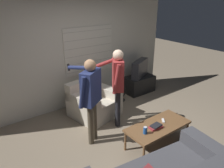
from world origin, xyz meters
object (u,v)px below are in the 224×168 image
at_px(coffee_table, 158,127).
at_px(person_left_standing, 91,92).
at_px(floor_fan, 121,94).
at_px(book_stack, 156,127).
at_px(soda_can, 145,130).
at_px(tv, 140,69).
at_px(person_right_standing, 117,80).
at_px(armchair_beige, 93,102).
at_px(spare_remote, 163,121).

xyz_separation_m(coffee_table, person_left_standing, (-0.88, 0.80, 0.62)).
bearing_deg(person_left_standing, floor_fan, 1.94).
distance_m(coffee_table, book_stack, 0.12).
distance_m(person_left_standing, floor_fan, 1.96).
xyz_separation_m(person_left_standing, soda_can, (0.52, -0.84, -0.52)).
distance_m(tv, person_right_standing, 1.82).
height_order(person_left_standing, book_stack, person_left_standing).
bearing_deg(floor_fan, person_right_standing, -133.23).
bearing_deg(floor_fan, person_left_standing, -146.14).
xyz_separation_m(armchair_beige, person_left_standing, (-0.52, -0.81, 0.69)).
distance_m(person_right_standing, floor_fan, 1.39).
bearing_deg(person_right_standing, book_stack, -143.62).
bearing_deg(tv, armchair_beige, -15.50).
relative_size(tv, floor_fan, 1.89).
xyz_separation_m(armchair_beige, book_stack, (0.26, -1.65, 0.14)).
relative_size(armchair_beige, floor_fan, 2.76).
bearing_deg(tv, person_right_standing, 6.19).
distance_m(book_stack, soda_can, 0.26).
bearing_deg(tv, floor_fan, -15.35).
bearing_deg(tv, book_stack, 27.61).
relative_size(tv, spare_remote, 5.85).
height_order(soda_can, floor_fan, soda_can).
bearing_deg(book_stack, person_left_standing, 133.08).
distance_m(soda_can, floor_fan, 2.08).
bearing_deg(spare_remote, book_stack, -124.56).
bearing_deg(person_right_standing, coffee_table, -137.78).
relative_size(soda_can, spare_remote, 1.01).
xyz_separation_m(person_left_standing, person_right_standing, (0.71, 0.18, 0.00)).
xyz_separation_m(book_stack, spare_remote, (0.27, 0.07, -0.02)).
distance_m(armchair_beige, floor_fan, 0.98).
height_order(coffee_table, tv, tv).
height_order(tv, person_right_standing, person_right_standing).
height_order(armchair_beige, spare_remote, armchair_beige).
relative_size(person_right_standing, soda_can, 12.73).
height_order(tv, person_left_standing, person_left_standing).
bearing_deg(spare_remote, person_right_standing, 150.37).
xyz_separation_m(person_right_standing, soda_can, (-0.19, -1.01, -0.53)).
bearing_deg(floor_fan, tv, 10.79).
xyz_separation_m(book_stack, floor_fan, (0.70, 1.82, -0.26)).
relative_size(coffee_table, tv, 1.62).
bearing_deg(soda_can, floor_fan, 62.38).
distance_m(book_stack, spare_remote, 0.28).
bearing_deg(spare_remote, soda_can, -131.47).
bearing_deg(book_stack, person_right_standing, 93.92).
bearing_deg(armchair_beige, person_left_standing, 46.09).
bearing_deg(person_left_standing, soda_can, -90.06).
xyz_separation_m(tv, person_left_standing, (-2.22, -1.13, 0.32)).
xyz_separation_m(tv, book_stack, (-1.44, -1.97, -0.23)).
height_order(armchair_beige, floor_fan, armchair_beige).
bearing_deg(floor_fan, book_stack, -110.89).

